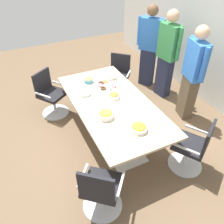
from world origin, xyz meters
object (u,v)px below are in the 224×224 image
object	(u,v)px
office_chair_2	(118,78)
person_standing_2	(193,73)
office_chair_0	(101,191)
conference_table	(112,109)
plate_stack	(85,93)
snack_bowl_chips_yellow	(106,114)
donut_platter	(106,85)
snack_bowl_chips_orange	(139,128)
snack_bowl_cookies	(89,80)
person_standing_1	(167,54)
snack_bowl_pretzels	(114,96)
person_standing_0	(149,46)
office_chair_3	(51,96)
office_chair_1	(193,149)
napkin_pile	(111,76)

from	to	relation	value
office_chair_2	person_standing_2	distance (m)	1.66
office_chair_0	person_standing_2	bearing A→B (deg)	66.47
conference_table	plate_stack	distance (m)	0.55
snack_bowl_chips_yellow	donut_platter	bearing A→B (deg)	155.06
snack_bowl_chips_orange	snack_bowl_cookies	size ratio (longest dim) A/B	1.39
office_chair_2	snack_bowl_cookies	size ratio (longest dim) A/B	5.27
person_standing_1	plate_stack	xyz separation A→B (m)	(0.35, -1.97, -0.22)
snack_bowl_pretzels	plate_stack	xyz separation A→B (m)	(-0.32, -0.41, -0.02)
person_standing_1	snack_bowl_cookies	world-z (taller)	person_standing_1
snack_bowl_pretzels	person_standing_0	bearing A→B (deg)	130.01
snack_bowl_chips_yellow	donut_platter	xyz separation A→B (m)	(-0.83, 0.39, -0.04)
office_chair_2	plate_stack	size ratio (longest dim) A/B	4.24
donut_platter	office_chair_3	bearing A→B (deg)	-125.37
office_chair_1	snack_bowl_chips_orange	distance (m)	0.93
conference_table	napkin_pile	size ratio (longest dim) A/B	13.03
office_chair_2	plate_stack	bearing A→B (deg)	79.70
snack_bowl_pretzels	office_chair_3	bearing A→B (deg)	-140.16
office_chair_0	office_chair_2	bearing A→B (deg)	98.70
person_standing_2	donut_platter	distance (m)	1.59
person_standing_0	donut_platter	world-z (taller)	person_standing_0
napkin_pile	office_chair_3	bearing A→B (deg)	-110.12
person_standing_0	snack_bowl_pretzels	xyz separation A→B (m)	(1.25, -1.49, -0.18)
office_chair_3	person_standing_0	size ratio (longest dim) A/B	0.49
donut_platter	napkin_pile	world-z (taller)	napkin_pile
office_chair_3	plate_stack	distance (m)	0.96
snack_bowl_chips_yellow	napkin_pile	size ratio (longest dim) A/B	1.30
office_chair_3	snack_bowl_chips_yellow	xyz separation A→B (m)	(1.49, 0.54, 0.40)
office_chair_3	snack_bowl_pretzels	size ratio (longest dim) A/B	4.90
office_chair_1	office_chair_0	bearing A→B (deg)	151.09
person_standing_2	plate_stack	world-z (taller)	person_standing_2
office_chair_0	snack_bowl_chips_yellow	xyz separation A→B (m)	(-0.93, 0.50, 0.40)
snack_bowl_chips_yellow	snack_bowl_cookies	distance (m)	1.12
office_chair_2	snack_bowl_chips_orange	world-z (taller)	office_chair_2
conference_table	office_chair_0	size ratio (longest dim) A/B	2.64
donut_platter	office_chair_0	bearing A→B (deg)	-26.63
office_chair_3	person_standing_0	bearing A→B (deg)	148.84
plate_stack	office_chair_1	bearing A→B (deg)	34.87
conference_table	person_standing_1	distance (m)	1.85
snack_bowl_pretzels	office_chair_0	bearing A→B (deg)	-32.03
office_chair_3	office_chair_1	bearing A→B (deg)	88.57
snack_bowl_pretzels	conference_table	bearing A→B (deg)	-41.19
person_standing_1	snack_bowl_cookies	xyz separation A→B (m)	(-0.02, -1.76, -0.19)
conference_table	office_chair_1	size ratio (longest dim) A/B	2.64
person_standing_1	office_chair_0	bearing A→B (deg)	122.08
donut_platter	napkin_pile	xyz separation A→B (m)	(-0.24, 0.21, 0.02)
person_standing_0	snack_bowl_chips_yellow	world-z (taller)	person_standing_0
person_standing_2	person_standing_1	bearing A→B (deg)	10.94
office_chair_3	donut_platter	world-z (taller)	office_chair_3
person_standing_0	person_standing_2	size ratio (longest dim) A/B	1.01
office_chair_0	office_chair_1	xyz separation A→B (m)	(-0.07, 1.55, 0.00)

